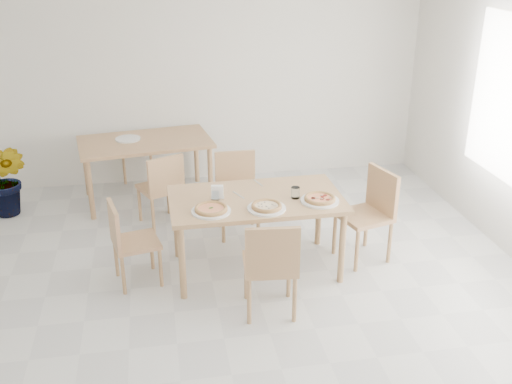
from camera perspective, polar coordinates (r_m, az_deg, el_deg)
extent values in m
plane|color=silver|center=(4.94, -3.05, -13.77)|extent=(7.00, 7.00, 0.00)
plane|color=silver|center=(7.60, -6.72, 11.22)|extent=(6.00, 0.00, 6.00)
cube|color=tan|center=(5.51, 0.00, -0.73)|extent=(1.60, 0.92, 0.04)
cylinder|color=tan|center=(5.27, -7.05, -6.72)|extent=(0.06, 0.06, 0.71)
cylinder|color=tan|center=(5.52, 8.19, -5.30)|extent=(0.06, 0.06, 0.71)
cylinder|color=tan|center=(5.94, -7.59, -3.08)|extent=(0.06, 0.06, 0.71)
cylinder|color=tan|center=(6.16, 5.98, -1.97)|extent=(0.06, 0.06, 0.71)
cube|color=tan|center=(5.03, 1.33, -6.88)|extent=(0.48, 0.48, 0.04)
cube|color=tan|center=(4.74, 1.60, -5.70)|extent=(0.44, 0.08, 0.42)
cylinder|color=tan|center=(5.33, 3.14, -7.96)|extent=(0.04, 0.04, 0.43)
cylinder|color=tan|center=(5.30, -0.93, -8.13)|extent=(0.04, 0.04, 0.43)
cylinder|color=tan|center=(5.02, 3.69, -10.18)|extent=(0.04, 0.04, 0.43)
cylinder|color=tan|center=(4.98, -0.66, -10.38)|extent=(0.04, 0.04, 0.43)
cube|color=tan|center=(6.32, -1.73, -0.36)|extent=(0.43, 0.43, 0.04)
cube|color=tan|center=(6.41, -2.01, 2.17)|extent=(0.43, 0.04, 0.41)
cylinder|color=tan|center=(6.23, -3.13, -3.09)|extent=(0.04, 0.04, 0.42)
cylinder|color=tan|center=(6.28, 0.21, -2.83)|extent=(0.04, 0.04, 0.42)
cylinder|color=tan|center=(6.56, -3.53, -1.67)|extent=(0.04, 0.04, 0.42)
cylinder|color=tan|center=(6.60, -0.36, -1.44)|extent=(0.04, 0.04, 0.42)
cube|color=tan|center=(5.56, -11.34, -4.72)|extent=(0.47, 0.47, 0.04)
cube|color=tan|center=(5.44, -13.35, -3.11)|extent=(0.12, 0.39, 0.38)
cylinder|color=tan|center=(5.55, -9.07, -7.13)|extent=(0.03, 0.03, 0.39)
cylinder|color=tan|center=(5.84, -9.90, -5.55)|extent=(0.03, 0.03, 0.39)
cylinder|color=tan|center=(5.49, -12.52, -7.75)|extent=(0.03, 0.03, 0.39)
cylinder|color=tan|center=(5.79, -13.18, -6.11)|extent=(0.03, 0.03, 0.39)
cube|color=tan|center=(5.91, 10.20, -2.28)|extent=(0.56, 0.56, 0.04)
cube|color=tan|center=(5.93, 11.95, 0.16)|extent=(0.16, 0.44, 0.43)
cylinder|color=tan|center=(6.05, 7.49, -3.99)|extent=(0.04, 0.04, 0.44)
cylinder|color=tan|center=(5.78, 9.58, -5.55)|extent=(0.04, 0.04, 0.44)
cylinder|color=tan|center=(6.25, 10.45, -3.24)|extent=(0.04, 0.04, 0.44)
cylinder|color=tan|center=(5.99, 12.61, -4.71)|extent=(0.04, 0.04, 0.44)
cylinder|color=white|center=(5.23, -4.29, -1.82)|extent=(0.34, 0.34, 0.02)
cylinder|color=white|center=(5.27, 1.01, -1.56)|extent=(0.34, 0.34, 0.02)
cylinder|color=white|center=(5.45, 6.09, -0.83)|extent=(0.35, 0.35, 0.02)
cylinder|color=tan|center=(5.23, -4.30, -1.67)|extent=(0.31, 0.31, 0.01)
torus|color=tan|center=(5.22, -4.30, -1.57)|extent=(0.31, 0.31, 0.03)
cylinder|color=#EC4A29|center=(5.22, -4.30, -1.58)|extent=(0.24, 0.24, 0.01)
ellipsoid|color=#1F4E12|center=(5.22, -4.30, -1.51)|extent=(0.05, 0.04, 0.01)
cylinder|color=tan|center=(5.27, 1.01, -1.41)|extent=(0.34, 0.34, 0.01)
torus|color=tan|center=(5.26, 1.01, -1.31)|extent=(0.34, 0.34, 0.03)
cylinder|color=#F0E8C5|center=(5.26, 1.01, -1.32)|extent=(0.26, 0.26, 0.01)
cylinder|color=tan|center=(5.44, 6.10, -0.68)|extent=(0.34, 0.34, 0.01)
torus|color=tan|center=(5.44, 6.10, -0.59)|extent=(0.35, 0.35, 0.03)
cylinder|color=#EC4A29|center=(5.44, 6.10, -0.59)|extent=(0.27, 0.27, 0.01)
cylinder|color=white|center=(5.44, -3.89, -0.36)|extent=(0.07, 0.07, 0.09)
cylinder|color=white|center=(5.49, 3.76, -0.06)|extent=(0.08, 0.08, 0.11)
cube|color=silver|center=(5.48, -3.69, -0.60)|extent=(0.13, 0.08, 0.01)
cube|color=white|center=(5.46, -3.70, 0.04)|extent=(0.11, 0.06, 0.12)
cube|color=silver|center=(5.55, -1.68, -0.30)|extent=(0.09, 0.18, 0.01)
cube|color=silver|center=(5.82, 0.22, 0.87)|extent=(0.07, 0.19, 0.01)
cube|color=tan|center=(7.18, -10.54, 4.71)|extent=(1.63, 1.08, 0.04)
cylinder|color=tan|center=(6.92, -15.49, 0.18)|extent=(0.06, 0.06, 0.71)
cylinder|color=tan|center=(7.09, -4.36, 1.58)|extent=(0.06, 0.06, 0.71)
cylinder|color=tan|center=(7.60, -15.89, 2.24)|extent=(0.06, 0.06, 0.71)
cylinder|color=tan|center=(7.75, -5.71, 3.48)|extent=(0.06, 0.06, 0.71)
cube|color=tan|center=(6.64, -9.16, 0.39)|extent=(0.54, 0.54, 0.04)
cube|color=tan|center=(6.40, -8.57, 1.63)|extent=(0.39, 0.20, 0.39)
cylinder|color=tan|center=(6.94, -8.36, -0.50)|extent=(0.04, 0.04, 0.40)
cylinder|color=tan|center=(6.81, -11.02, -1.16)|extent=(0.04, 0.04, 0.40)
cylinder|color=tan|center=(6.65, -7.01, -1.52)|extent=(0.04, 0.04, 0.40)
cylinder|color=tan|center=(6.51, -9.77, -2.24)|extent=(0.04, 0.04, 0.40)
cube|color=tan|center=(7.92, -11.09, 4.07)|extent=(0.47, 0.47, 0.04)
cube|color=tan|center=(8.03, -11.00, 5.95)|extent=(0.41, 0.10, 0.39)
cylinder|color=tan|center=(7.86, -12.43, 2.11)|extent=(0.04, 0.04, 0.40)
cylinder|color=tan|center=(7.80, -9.90, 2.15)|extent=(0.04, 0.04, 0.40)
cylinder|color=tan|center=(8.19, -11.99, 3.01)|extent=(0.04, 0.04, 0.40)
cylinder|color=tan|center=(8.13, -9.56, 3.05)|extent=(0.04, 0.04, 0.40)
cylinder|color=white|center=(7.23, -12.10, 4.97)|extent=(0.29, 0.29, 0.02)
imported|color=#367122|center=(7.30, -22.65, 1.06)|extent=(0.58, 0.53, 0.86)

